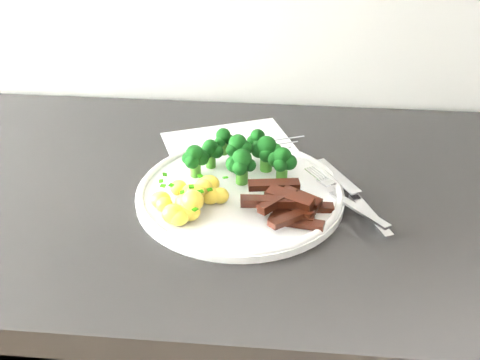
{
  "coord_description": "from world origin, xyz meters",
  "views": [
    {
      "loc": [
        -0.07,
        0.93,
        1.39
      ],
      "look_at": [
        -0.13,
        1.65,
        0.94
      ],
      "focal_mm": 45.15,
      "sensor_mm": 36.0,
      "label": 1
    }
  ],
  "objects_px": {
    "broccoli": "(243,153)",
    "knife": "(360,204)",
    "potatoes": "(189,200)",
    "plate": "(240,193)",
    "recipe_paper": "(242,165)",
    "fork": "(347,199)",
    "beef_strips": "(288,204)"
  },
  "relations": [
    {
      "from": "broccoli",
      "to": "knife",
      "type": "height_order",
      "value": "broccoli"
    },
    {
      "from": "potatoes",
      "to": "plate",
      "type": "bearing_deg",
      "value": 37.76
    },
    {
      "from": "knife",
      "to": "plate",
      "type": "bearing_deg",
      "value": 175.21
    },
    {
      "from": "recipe_paper",
      "to": "broccoli",
      "type": "bearing_deg",
      "value": -82.75
    },
    {
      "from": "plate",
      "to": "broccoli",
      "type": "distance_m",
      "value": 0.06
    },
    {
      "from": "plate",
      "to": "broccoli",
      "type": "relative_size",
      "value": 1.76
    },
    {
      "from": "broccoli",
      "to": "fork",
      "type": "height_order",
      "value": "broccoli"
    },
    {
      "from": "broccoli",
      "to": "fork",
      "type": "relative_size",
      "value": 1.12
    },
    {
      "from": "plate",
      "to": "knife",
      "type": "relative_size",
      "value": 1.58
    },
    {
      "from": "potatoes",
      "to": "knife",
      "type": "height_order",
      "value": "potatoes"
    },
    {
      "from": "knife",
      "to": "fork",
      "type": "bearing_deg",
      "value": -165.04
    },
    {
      "from": "recipe_paper",
      "to": "beef_strips",
      "type": "bearing_deg",
      "value": -61.12
    },
    {
      "from": "plate",
      "to": "fork",
      "type": "bearing_deg",
      "value": -7.37
    },
    {
      "from": "beef_strips",
      "to": "potatoes",
      "type": "bearing_deg",
      "value": -177.57
    },
    {
      "from": "knife",
      "to": "recipe_paper",
      "type": "bearing_deg",
      "value": 149.2
    },
    {
      "from": "plate",
      "to": "knife",
      "type": "height_order",
      "value": "knife"
    },
    {
      "from": "broccoli",
      "to": "beef_strips",
      "type": "relative_size",
      "value": 1.32
    },
    {
      "from": "beef_strips",
      "to": "knife",
      "type": "distance_m",
      "value": 0.11
    },
    {
      "from": "fork",
      "to": "knife",
      "type": "relative_size",
      "value": 0.8
    },
    {
      "from": "fork",
      "to": "knife",
      "type": "distance_m",
      "value": 0.02
    },
    {
      "from": "fork",
      "to": "recipe_paper",
      "type": "bearing_deg",
      "value": 144.84
    },
    {
      "from": "fork",
      "to": "potatoes",
      "type": "bearing_deg",
      "value": -171.92
    },
    {
      "from": "beef_strips",
      "to": "fork",
      "type": "relative_size",
      "value": 0.84
    },
    {
      "from": "plate",
      "to": "potatoes",
      "type": "bearing_deg",
      "value": -142.24
    },
    {
      "from": "potatoes",
      "to": "fork",
      "type": "height_order",
      "value": "potatoes"
    },
    {
      "from": "beef_strips",
      "to": "fork",
      "type": "bearing_deg",
      "value": 16.97
    },
    {
      "from": "potatoes",
      "to": "beef_strips",
      "type": "relative_size",
      "value": 0.86
    },
    {
      "from": "potatoes",
      "to": "fork",
      "type": "bearing_deg",
      "value": 8.08
    },
    {
      "from": "potatoes",
      "to": "knife",
      "type": "xyz_separation_m",
      "value": [
        0.23,
        0.04,
        -0.02
      ]
    },
    {
      "from": "plate",
      "to": "fork",
      "type": "relative_size",
      "value": 1.97
    },
    {
      "from": "potatoes",
      "to": "knife",
      "type": "relative_size",
      "value": 0.58
    },
    {
      "from": "knife",
      "to": "broccoli",
      "type": "bearing_deg",
      "value": 158.59
    }
  ]
}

